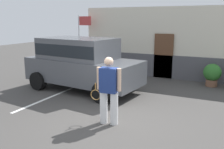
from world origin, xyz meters
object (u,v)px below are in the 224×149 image
object	(u,v)px
parked_suv	(81,61)
flag_pole	(82,33)
potted_plant_by_porch	(212,74)
tennis_player_man	(109,90)

from	to	relation	value
parked_suv	flag_pole	bearing A→B (deg)	128.20
parked_suv	potted_plant_by_porch	bearing A→B (deg)	37.91
tennis_player_man	potted_plant_by_porch	distance (m)	5.79
parked_suv	tennis_player_man	xyz separation A→B (m)	(2.49, -2.53, -0.21)
parked_suv	potted_plant_by_porch	distance (m)	5.46
potted_plant_by_porch	flag_pole	size ratio (longest dim) A/B	0.32
parked_suv	flag_pole	distance (m)	3.70
flag_pole	potted_plant_by_porch	bearing A→B (deg)	-1.93
parked_suv	potted_plant_by_porch	world-z (taller)	parked_suv
potted_plant_by_porch	flag_pole	world-z (taller)	flag_pole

